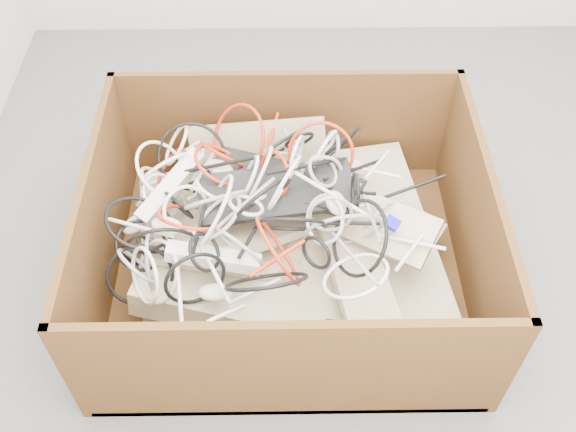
{
  "coord_description": "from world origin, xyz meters",
  "views": [
    {
      "loc": [
        -0.25,
        -1.43,
        1.92
      ],
      "look_at": [
        -0.23,
        -0.03,
        0.3
      ],
      "focal_mm": 40.98,
      "sensor_mm": 36.0,
      "label": 1
    }
  ],
  "objects_px": {
    "cardboard_box": "(283,253)",
    "power_strip_right": "(213,258)",
    "power_strip_left": "(171,186)",
    "vga_plug": "(392,223)"
  },
  "relations": [
    {
      "from": "cardboard_box",
      "to": "power_strip_left",
      "type": "bearing_deg",
      "value": 166.76
    },
    {
      "from": "vga_plug",
      "to": "power_strip_right",
      "type": "bearing_deg",
      "value": -132.72
    },
    {
      "from": "cardboard_box",
      "to": "power_strip_right",
      "type": "height_order",
      "value": "cardboard_box"
    },
    {
      "from": "power_strip_right",
      "to": "vga_plug",
      "type": "relative_size",
      "value": 6.31
    },
    {
      "from": "cardboard_box",
      "to": "power_strip_right",
      "type": "relative_size",
      "value": 4.43
    },
    {
      "from": "power_strip_left",
      "to": "vga_plug",
      "type": "relative_size",
      "value": 6.53
    },
    {
      "from": "cardboard_box",
      "to": "power_strip_left",
      "type": "height_order",
      "value": "cardboard_box"
    },
    {
      "from": "vga_plug",
      "to": "power_strip_left",
      "type": "bearing_deg",
      "value": -157.22
    },
    {
      "from": "power_strip_left",
      "to": "power_strip_right",
      "type": "xyz_separation_m",
      "value": [
        0.15,
        -0.27,
        -0.03
      ]
    },
    {
      "from": "cardboard_box",
      "to": "vga_plug",
      "type": "distance_m",
      "value": 0.42
    }
  ]
}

